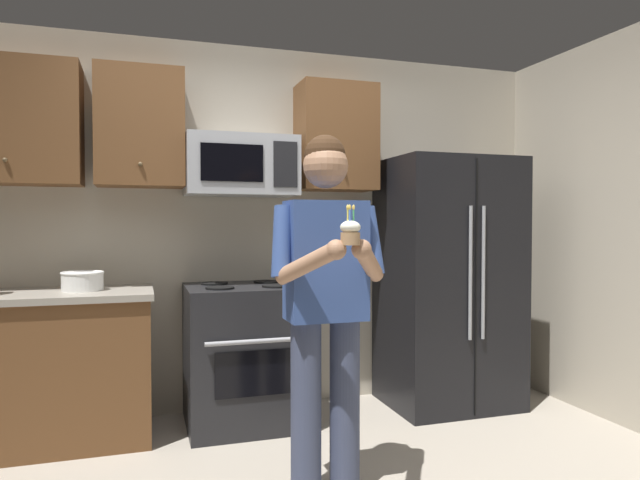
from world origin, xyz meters
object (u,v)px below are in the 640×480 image
bowl_large_white (82,281)px  person (326,292)px  refrigerator (448,282)px  cupcake (350,232)px  oven_range (245,354)px  microwave (241,166)px

bowl_large_white → person: 1.65m
refrigerator → bowl_large_white: 2.50m
cupcake → refrigerator: bearing=47.1°
refrigerator → bowl_large_white: size_ratio=7.14×
oven_range → person: size_ratio=0.53×
oven_range → refrigerator: 1.56m
refrigerator → cupcake: (-1.29, -1.39, 0.39)m
microwave → bowl_large_white: bearing=-174.8°
microwave → refrigerator: size_ratio=0.41×
bowl_large_white → person: person is taller
microwave → bowl_large_white: size_ratio=2.94×
microwave → bowl_large_white: microwave is taller
refrigerator → bowl_large_white: refrigerator is taller
oven_range → person: bearing=-79.3°
oven_range → person: 1.24m
bowl_large_white → microwave: bearing=5.2°
person → cupcake: (-0.00, -0.33, 0.30)m
oven_range → person: (0.21, -1.10, 0.53)m
oven_range → bowl_large_white: bowl_large_white is taller
oven_range → microwave: size_ratio=1.26×
bowl_large_white → cupcake: bearing=-50.5°
microwave → bowl_large_white: 1.24m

